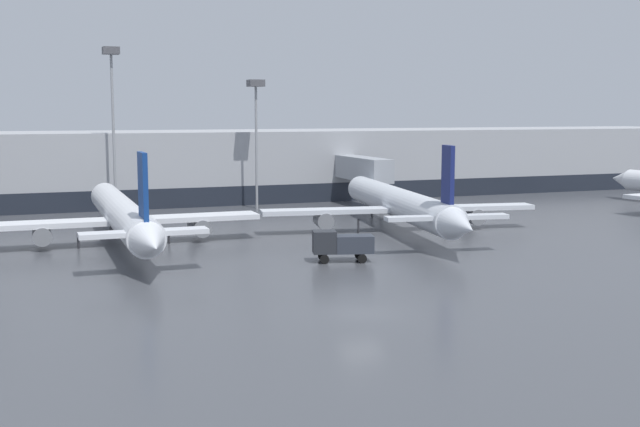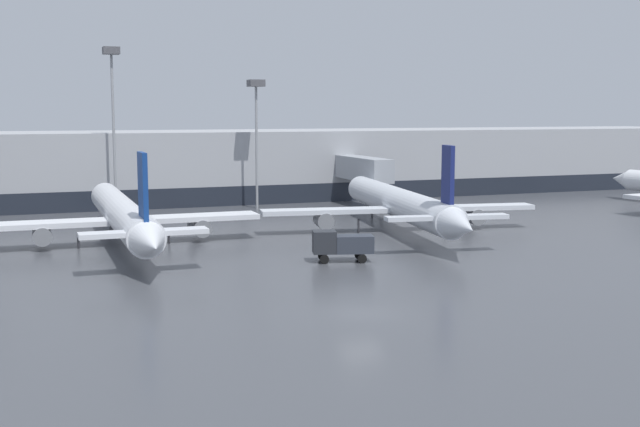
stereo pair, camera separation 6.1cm
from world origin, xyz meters
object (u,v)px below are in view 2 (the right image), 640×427
object	(u,v)px
parked_jet_2	(400,204)
service_truck_0	(341,244)
apron_light_mast_1	(112,83)
parked_jet_1	(123,215)
apron_light_mast_0	(256,105)

from	to	relation	value
parked_jet_2	service_truck_0	distance (m)	17.26
apron_light_mast_1	parked_jet_1	bearing A→B (deg)	-94.88
parked_jet_2	apron_light_mast_1	xyz separation A→B (m)	(-24.24, 23.62, 12.04)
parked_jet_2	service_truck_0	size ratio (longest dim) A/B	7.47
parked_jet_2	apron_light_mast_0	distance (m)	25.67
apron_light_mast_1	apron_light_mast_0	bearing A→B (deg)	-4.13
parked_jet_1	service_truck_0	bearing A→B (deg)	-133.11
service_truck_0	apron_light_mast_1	size ratio (longest dim) A/B	0.26
service_truck_0	apron_light_mast_0	world-z (taller)	apron_light_mast_0
parked_jet_1	parked_jet_2	world-z (taller)	parked_jet_2
apron_light_mast_1	parked_jet_2	bearing A→B (deg)	-44.26
apron_light_mast_0	parked_jet_2	bearing A→B (deg)	-70.61
service_truck_0	apron_light_mast_0	size ratio (longest dim) A/B	0.32
parked_jet_1	service_truck_0	xyz separation A→B (m)	(14.77, -14.04, -1.19)
parked_jet_2	apron_light_mast_0	xyz separation A→B (m)	(-7.89, 22.44, 9.65)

